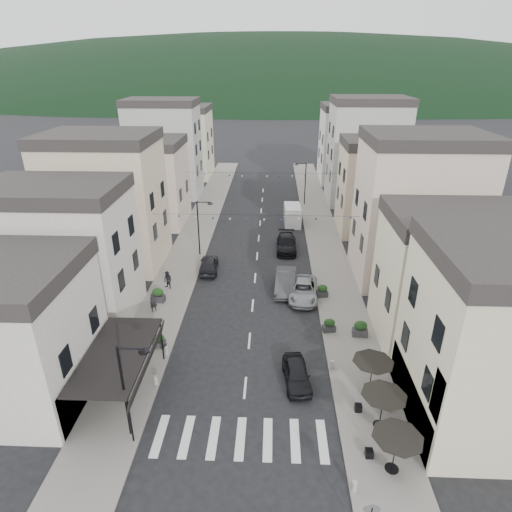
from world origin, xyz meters
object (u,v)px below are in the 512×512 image
Objects in this scene: parked_car_b at (286,282)px; parked_car_e at (209,264)px; delivery_van at (292,214)px; parked_car_d at (286,244)px; pedestrian_a at (153,302)px; parked_car_a at (297,374)px; parked_car_c at (303,290)px; pedestrian_b at (168,280)px.

parked_car_b is 1.19× the size of parked_car_e.
parked_car_e is 16.43m from delivery_van.
parked_car_d is 3.22× the size of pedestrian_a.
parked_car_b reaches higher than parked_car_d.
parked_car_a is at bearing -84.86° from parked_car_b.
parked_car_c is at bearing -90.11° from delivery_van.
parked_car_d is (0.29, 8.92, -0.09)m from parked_car_b.
pedestrian_b is (-11.04, 11.84, 0.29)m from parked_car_a.
parked_car_b is (-0.44, 12.20, 0.17)m from parked_car_a.
pedestrian_a is at bearing 61.88° from parked_car_e.
parked_car_e is 4.96m from pedestrian_b.
delivery_van reaches higher than parked_car_a.
pedestrian_b reaches higher than parked_car_c.
parked_car_b is at bearing -95.02° from delivery_van.
parked_car_c is at bearing -18.50° from pedestrian_a.
parked_car_b is 11.68m from pedestrian_a.
delivery_van is 24.79m from pedestrian_a.
parked_car_e is (-7.43, 3.45, -0.11)m from parked_car_b.
parked_car_d is at bearing 91.18° from parked_car_b.
delivery_van is at bearing 28.81° from pedestrian_a.
parked_car_c is 12.14m from pedestrian_b.
parked_car_e is (-8.95, 4.71, 0.01)m from parked_car_c.
pedestrian_a is at bearing -155.80° from parked_car_b.
pedestrian_b is (-12.11, 0.90, 0.24)m from parked_car_c.
parked_car_e is (-7.88, 15.65, 0.06)m from parked_car_a.
pedestrian_a is (-12.13, -21.62, -0.25)m from delivery_van.
pedestrian_a is at bearing -129.89° from parked_car_d.
parked_car_a is 17.52m from parked_car_e.
parked_car_d is at bearing 84.22° from parked_car_a.
parked_car_b is at bearing 144.54° from parked_car_c.
pedestrian_a reaches higher than parked_car_b.
parked_car_b is 3.04× the size of pedestrian_b.
parked_car_d reaches higher than parked_car_a.
pedestrian_a is 3.86m from pedestrian_b.
parked_car_d is 1.21× the size of parked_car_e.
parked_car_b is 3.16× the size of pedestrian_a.
parked_car_a is 10.99m from parked_car_c.
pedestrian_b is at bearing 46.52° from parked_car_e.
pedestrian_a reaches higher than parked_car_a.
parked_car_e is 8.41m from pedestrian_a.
parked_car_d is 14.31m from pedestrian_b.
parked_car_d is (-1.22, 10.18, 0.03)m from parked_car_c.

